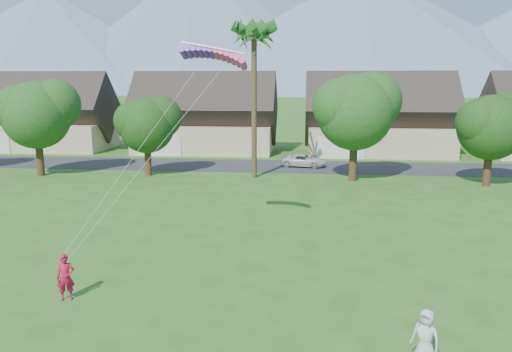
# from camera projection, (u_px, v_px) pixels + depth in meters

# --- Properties ---
(street) EXTENTS (90.00, 7.00, 0.01)m
(street) POSITION_uv_depth(u_px,v_px,m) (282.00, 166.00, 46.54)
(street) COLOR #2D2D30
(street) RESTS_ON ground
(kite_flyer) EXTENTS (0.75, 0.61, 1.77)m
(kite_flyer) POSITION_uv_depth(u_px,v_px,m) (66.00, 277.00, 18.43)
(kite_flyer) COLOR #AC1334
(kite_flyer) RESTS_ON ground
(watcher) EXTENTS (0.97, 0.90, 1.67)m
(watcher) POSITION_uv_depth(u_px,v_px,m) (425.00, 337.00, 14.31)
(watcher) COLOR silver
(watcher) RESTS_ON ground
(parked_car) EXTENTS (4.33, 2.51, 1.13)m
(parked_car) POSITION_uv_depth(u_px,v_px,m) (304.00, 161.00, 46.23)
(parked_car) COLOR silver
(parked_car) RESTS_ON ground
(mountain_ridge) EXTENTS (540.00, 240.00, 70.00)m
(mountain_ridge) POSITION_uv_depth(u_px,v_px,m) (323.00, 37.00, 260.47)
(mountain_ridge) COLOR slate
(mountain_ridge) RESTS_ON ground
(houses_row) EXTENTS (72.75, 8.19, 8.86)m
(houses_row) POSITION_uv_depth(u_px,v_px,m) (290.00, 121.00, 54.60)
(houses_row) COLOR beige
(houses_row) RESTS_ON ground
(tree_row) EXTENTS (62.27, 6.67, 8.45)m
(tree_row) POSITION_uv_depth(u_px,v_px,m) (264.00, 119.00, 39.76)
(tree_row) COLOR #47301C
(tree_row) RESTS_ON ground
(fan_palm) EXTENTS (3.00, 3.00, 13.80)m
(fan_palm) POSITION_uv_depth(u_px,v_px,m) (254.00, 30.00, 39.07)
(fan_palm) COLOR #4C3D26
(fan_palm) RESTS_ON ground
(parafoil_kite) EXTENTS (3.10, 1.07, 0.50)m
(parafoil_kite) POSITION_uv_depth(u_px,v_px,m) (214.00, 53.00, 22.73)
(parafoil_kite) COLOR #5517B2
(parafoil_kite) RESTS_ON ground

